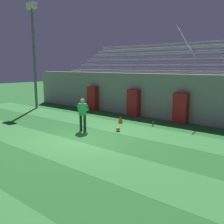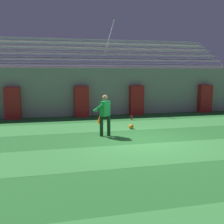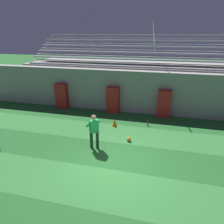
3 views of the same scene
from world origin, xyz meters
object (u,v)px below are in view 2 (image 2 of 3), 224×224
object	(u,v)px
padding_pillar_gate_left	(81,102)
soccer_ball	(131,126)
padding_pillar_gate_right	(136,100)
water_bottle	(132,118)
goalkeeper	(105,113)
traffic_cone	(100,119)
padding_pillar_far_right	(205,99)
padding_pillar_far_left	(13,103)

from	to	relation	value
padding_pillar_gate_left	soccer_ball	bearing A→B (deg)	-64.75
padding_pillar_gate_right	water_bottle	xyz separation A→B (m)	(-0.81, -1.67, -0.76)
goalkeeper	traffic_cone	bearing A→B (deg)	83.92
padding_pillar_far_right	soccer_ball	distance (m)	7.31
soccer_ball	goalkeeper	bearing A→B (deg)	-143.42
padding_pillar_gate_right	padding_pillar_far_right	xyz separation A→B (m)	(4.64, 0.00, 0.00)
padding_pillar_far_right	goalkeeper	xyz separation A→B (m)	(-7.60, -4.94, 0.07)
padding_pillar_far_left	padding_pillar_gate_left	bearing A→B (deg)	0.00
traffic_cone	water_bottle	size ratio (longest dim) A/B	1.75
padding_pillar_far_left	traffic_cone	world-z (taller)	padding_pillar_far_left
padding_pillar_gate_left	padding_pillar_far_left	distance (m)	3.78
padding_pillar_gate_right	padding_pillar_far_left	world-z (taller)	same
soccer_ball	padding_pillar_gate_left	bearing A→B (deg)	115.25
padding_pillar_far_left	padding_pillar_far_right	bearing A→B (deg)	0.00
padding_pillar_gate_left	padding_pillar_gate_right	world-z (taller)	same
padding_pillar_far_right	traffic_cone	bearing A→B (deg)	-163.08
padding_pillar_far_left	traffic_cone	bearing A→B (deg)	-26.56
padding_pillar_far_left	water_bottle	world-z (taller)	padding_pillar_far_left
padding_pillar_gate_left	goalkeeper	distance (m)	4.95
soccer_ball	padding_pillar_far_left	bearing A→B (deg)	145.37
padding_pillar_far_right	traffic_cone	world-z (taller)	padding_pillar_far_right
padding_pillar_gate_right	soccer_ball	bearing A→B (deg)	-111.40
goalkeeper	soccer_ball	bearing A→B (deg)	36.58
padding_pillar_far_left	water_bottle	xyz separation A→B (m)	(6.31, -1.67, -0.76)
traffic_cone	goalkeeper	bearing A→B (deg)	-96.08
traffic_cone	padding_pillar_far_left	bearing A→B (deg)	153.44
padding_pillar_far_left	goalkeeper	bearing A→B (deg)	-49.88
goalkeeper	traffic_cone	xyz separation A→B (m)	(0.29, 2.71, -0.74)
padding_pillar_gate_left	padding_pillar_far_left	world-z (taller)	same
goalkeeper	water_bottle	size ratio (longest dim) A/B	6.96
goalkeeper	padding_pillar_far_left	bearing A→B (deg)	130.12
padding_pillar_far_left	goalkeeper	xyz separation A→B (m)	(4.16, -4.94, 0.07)
traffic_cone	padding_pillar_gate_left	bearing A→B (deg)	106.85
traffic_cone	water_bottle	xyz separation A→B (m)	(1.86, 0.55, -0.09)
padding_pillar_far_left	soccer_ball	bearing A→B (deg)	-34.63
soccer_ball	water_bottle	bearing A→B (deg)	72.20
padding_pillar_gate_left	padding_pillar_far_right	xyz separation A→B (m)	(7.98, 0.00, 0.00)
padding_pillar_gate_left	traffic_cone	size ratio (longest dim) A/B	4.20
soccer_ball	traffic_cone	bearing A→B (deg)	124.99
padding_pillar_far_right	goalkeeper	distance (m)	9.06
padding_pillar_far_right	water_bottle	distance (m)	5.76
padding_pillar_gate_left	padding_pillar_gate_right	xyz separation A→B (m)	(3.34, 0.00, 0.00)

